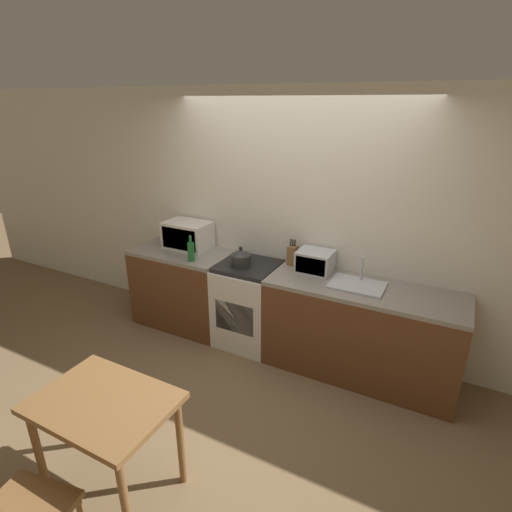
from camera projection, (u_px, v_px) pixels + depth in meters
ground_plane at (247, 383)px, 3.72m from camera, size 16.00×16.00×0.00m
wall_back at (293, 222)px, 4.06m from camera, size 10.00×0.06×2.60m
counter_left_run at (184, 287)px, 4.59m from camera, size 1.10×0.62×0.90m
counter_right_run at (360, 331)px, 3.72m from camera, size 1.75×0.62×0.90m
stove_range at (249, 304)px, 4.23m from camera, size 0.60×0.62×0.90m
kettle at (241, 257)px, 4.01m from camera, size 0.21×0.21×0.20m
microwave at (188, 235)px, 4.46m from camera, size 0.51×0.34×0.30m
bottle at (191, 251)px, 4.11m from camera, size 0.07×0.07×0.27m
knife_block at (292, 255)px, 4.02m from camera, size 0.09×0.09×0.27m
toaster_oven at (315, 261)px, 3.86m from camera, size 0.33×0.28×0.21m
sink_basin at (357, 284)px, 3.58m from camera, size 0.48×0.34×0.24m
dining_table at (105, 414)px, 2.50m from camera, size 0.86×0.62×0.74m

